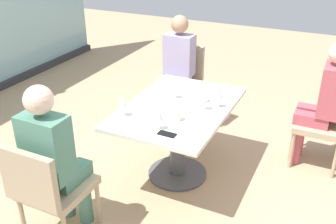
{
  "coord_description": "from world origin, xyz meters",
  "views": [
    {
      "loc": [
        -2.83,
        -1.25,
        2.21
      ],
      "look_at": [
        0.0,
        0.1,
        0.65
      ],
      "focal_mm": 41.49,
      "sensor_mm": 36.0,
      "label": 1
    }
  ],
  "objects_px": {
    "wine_glass_3": "(203,89)",
    "wine_glass_4": "(158,114)",
    "dining_table_main": "(178,124)",
    "chair_front_right": "(332,120)",
    "person_far_left": "(54,155)",
    "chair_far_left": "(47,187)",
    "chair_far_right": "(181,78)",
    "handbag_1": "(218,111)",
    "person_front_right": "(324,99)",
    "wine_glass_1": "(122,101)",
    "cell_phone_on_table": "(167,134)",
    "wine_glass_0": "(175,85)",
    "wine_glass_5": "(219,93)",
    "wine_glass_2": "(205,96)",
    "coffee_cup": "(176,116)"
  },
  "relations": [
    {
      "from": "wine_glass_4",
      "to": "wine_glass_5",
      "type": "height_order",
      "value": "same"
    },
    {
      "from": "wine_glass_3",
      "to": "wine_glass_4",
      "type": "relative_size",
      "value": 1.0
    },
    {
      "from": "person_front_right",
      "to": "wine_glass_5",
      "type": "relative_size",
      "value": 6.81
    },
    {
      "from": "dining_table_main",
      "to": "wine_glass_1",
      "type": "xyz_separation_m",
      "value": [
        -0.37,
        0.34,
        0.31
      ]
    },
    {
      "from": "wine_glass_0",
      "to": "wine_glass_5",
      "type": "relative_size",
      "value": 1.0
    },
    {
      "from": "person_front_right",
      "to": "wine_glass_0",
      "type": "relative_size",
      "value": 6.81
    },
    {
      "from": "wine_glass_2",
      "to": "handbag_1",
      "type": "height_order",
      "value": "wine_glass_2"
    },
    {
      "from": "person_front_right",
      "to": "wine_glass_0",
      "type": "distance_m",
      "value": 1.41
    },
    {
      "from": "chair_front_right",
      "to": "person_front_right",
      "type": "height_order",
      "value": "person_front_right"
    },
    {
      "from": "chair_far_left",
      "to": "handbag_1",
      "type": "bearing_deg",
      "value": -11.56
    },
    {
      "from": "chair_far_left",
      "to": "dining_table_main",
      "type": "bearing_deg",
      "value": -22.77
    },
    {
      "from": "dining_table_main",
      "to": "person_far_left",
      "type": "bearing_deg",
      "value": 155.17
    },
    {
      "from": "person_far_left",
      "to": "wine_glass_0",
      "type": "distance_m",
      "value": 1.28
    },
    {
      "from": "person_front_right",
      "to": "wine_glass_2",
      "type": "bearing_deg",
      "value": 129.62
    },
    {
      "from": "dining_table_main",
      "to": "wine_glass_2",
      "type": "bearing_deg",
      "value": -81.17
    },
    {
      "from": "person_far_left",
      "to": "wine_glass_0",
      "type": "xyz_separation_m",
      "value": [
        1.21,
        -0.39,
        0.16
      ]
    },
    {
      "from": "chair_far_left",
      "to": "wine_glass_0",
      "type": "bearing_deg",
      "value": -16.6
    },
    {
      "from": "chair_front_right",
      "to": "wine_glass_4",
      "type": "distance_m",
      "value": 1.78
    },
    {
      "from": "wine_glass_3",
      "to": "wine_glass_5",
      "type": "xyz_separation_m",
      "value": [
        -0.03,
        -0.16,
        0.0
      ]
    },
    {
      "from": "dining_table_main",
      "to": "person_far_left",
      "type": "distance_m",
      "value": 1.19
    },
    {
      "from": "chair_far_left",
      "to": "wine_glass_1",
      "type": "bearing_deg",
      "value": -10.65
    },
    {
      "from": "chair_far_right",
      "to": "person_far_left",
      "type": "relative_size",
      "value": 0.69
    },
    {
      "from": "wine_glass_2",
      "to": "chair_far_left",
      "type": "bearing_deg",
      "value": 149.13
    },
    {
      "from": "chair_front_right",
      "to": "wine_glass_1",
      "type": "height_order",
      "value": "wine_glass_1"
    },
    {
      "from": "wine_glass_3",
      "to": "coffee_cup",
      "type": "bearing_deg",
      "value": 171.25
    },
    {
      "from": "dining_table_main",
      "to": "wine_glass_2",
      "type": "height_order",
      "value": "wine_glass_2"
    },
    {
      "from": "chair_far_left",
      "to": "wine_glass_3",
      "type": "xyz_separation_m",
      "value": [
        1.34,
        -0.66,
        0.37
      ]
    },
    {
      "from": "wine_glass_2",
      "to": "cell_phone_on_table",
      "type": "distance_m",
      "value": 0.56
    },
    {
      "from": "wine_glass_2",
      "to": "wine_glass_5",
      "type": "xyz_separation_m",
      "value": [
        0.1,
        -0.09,
        0.0
      ]
    },
    {
      "from": "person_front_right",
      "to": "handbag_1",
      "type": "relative_size",
      "value": 4.2
    },
    {
      "from": "chair_front_right",
      "to": "cell_phone_on_table",
      "type": "bearing_deg",
      "value": 138.97
    },
    {
      "from": "wine_glass_1",
      "to": "cell_phone_on_table",
      "type": "bearing_deg",
      "value": -105.26
    },
    {
      "from": "wine_glass_5",
      "to": "coffee_cup",
      "type": "bearing_deg",
      "value": 149.52
    },
    {
      "from": "chair_front_right",
      "to": "wine_glass_3",
      "type": "bearing_deg",
      "value": 119.88
    },
    {
      "from": "person_far_left",
      "to": "chair_far_left",
      "type": "bearing_deg",
      "value": 180.0
    },
    {
      "from": "person_far_left",
      "to": "wine_glass_5",
      "type": "distance_m",
      "value": 1.46
    },
    {
      "from": "chair_far_right",
      "to": "wine_glass_3",
      "type": "distance_m",
      "value": 1.26
    },
    {
      "from": "wine_glass_0",
      "to": "wine_glass_3",
      "type": "height_order",
      "value": "same"
    },
    {
      "from": "chair_far_right",
      "to": "handbag_1",
      "type": "bearing_deg",
      "value": -85.92
    },
    {
      "from": "dining_table_main",
      "to": "wine_glass_4",
      "type": "height_order",
      "value": "wine_glass_4"
    },
    {
      "from": "person_far_left",
      "to": "coffee_cup",
      "type": "distance_m",
      "value": 1.01
    },
    {
      "from": "wine_glass_5",
      "to": "cell_phone_on_table",
      "type": "xyz_separation_m",
      "value": [
        -0.63,
        0.2,
        -0.13
      ]
    },
    {
      "from": "chair_front_right",
      "to": "wine_glass_1",
      "type": "distance_m",
      "value": 2.01
    },
    {
      "from": "wine_glass_0",
      "to": "cell_phone_on_table",
      "type": "xyz_separation_m",
      "value": [
        -0.64,
        -0.23,
        -0.13
      ]
    },
    {
      "from": "chair_far_left",
      "to": "wine_glass_1",
      "type": "relative_size",
      "value": 4.7
    },
    {
      "from": "person_front_right",
      "to": "person_far_left",
      "type": "relative_size",
      "value": 1.0
    },
    {
      "from": "wine_glass_5",
      "to": "chair_far_left",
      "type": "bearing_deg",
      "value": 147.97
    },
    {
      "from": "person_far_left",
      "to": "handbag_1",
      "type": "xyz_separation_m",
      "value": [
        2.28,
        -0.49,
        -0.56
      ]
    },
    {
      "from": "wine_glass_1",
      "to": "wine_glass_5",
      "type": "height_order",
      "value": "same"
    },
    {
      "from": "dining_table_main",
      "to": "wine_glass_5",
      "type": "xyz_separation_m",
      "value": [
        0.13,
        -0.33,
        0.31
      ]
    }
  ]
}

